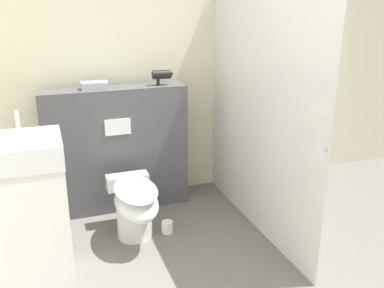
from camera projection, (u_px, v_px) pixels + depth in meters
wall_back at (165, 65)px, 3.98m from camera, size 8.00×0.06×2.50m
partition_panel at (117, 150)px, 3.81m from camera, size 1.25×0.26×1.12m
shower_glass at (258, 110)px, 3.37m from camera, size 0.04×1.83×2.01m
toilet at (135, 205)px, 3.35m from camera, size 0.34×0.68×0.47m
sink_vanity at (29, 217)px, 2.70m from camera, size 0.48×0.47×1.18m
hair_drier at (162, 75)px, 3.72m from camera, size 0.19×0.08×0.13m
folded_towel at (94, 85)px, 3.57m from camera, size 0.22×0.14×0.06m
spare_toilet_roll at (167, 227)px, 3.52m from camera, size 0.09×0.09×0.10m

